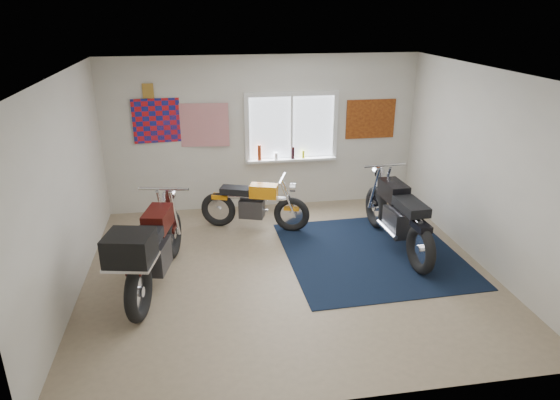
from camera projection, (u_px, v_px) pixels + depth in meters
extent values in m
plane|color=#9E896B|center=(288.00, 271.00, 6.96)|extent=(5.50, 5.50, 0.00)
plane|color=white|center=(289.00, 73.00, 5.98)|extent=(5.50, 5.50, 0.00)
plane|color=silver|center=(263.00, 134.00, 8.77)|extent=(5.50, 0.00, 5.50)
plane|color=silver|center=(341.00, 275.00, 4.17)|extent=(5.50, 0.00, 5.50)
plane|color=silver|center=(66.00, 191.00, 6.06)|extent=(0.00, 5.00, 5.00)
plane|color=silver|center=(484.00, 169.00, 6.89)|extent=(0.00, 5.00, 5.00)
cube|color=black|center=(371.00, 253.00, 7.44)|extent=(2.58, 2.67, 0.01)
cube|color=white|center=(291.00, 127.00, 8.80)|extent=(1.50, 0.02, 1.10)
cube|color=white|center=(292.00, 94.00, 8.57)|extent=(1.66, 0.06, 0.08)
cube|color=white|center=(291.00, 160.00, 9.00)|extent=(1.66, 0.06, 0.08)
cube|color=white|center=(247.00, 129.00, 8.66)|extent=(0.08, 0.06, 1.10)
cube|color=white|center=(335.00, 126.00, 8.90)|extent=(0.08, 0.06, 1.10)
cube|color=white|center=(291.00, 128.00, 8.78)|extent=(0.04, 0.06, 1.10)
cube|color=white|center=(292.00, 160.00, 8.93)|extent=(1.60, 0.16, 0.04)
cylinder|color=#933215|center=(259.00, 153.00, 8.78)|extent=(0.07, 0.07, 0.28)
cylinder|color=silver|center=(276.00, 156.00, 8.85)|extent=(0.06, 0.06, 0.12)
cylinder|color=black|center=(293.00, 153.00, 8.88)|extent=(0.06, 0.06, 0.22)
cylinder|color=yellow|center=(303.00, 154.00, 8.92)|extent=(0.05, 0.05, 0.14)
plane|color=red|center=(163.00, 121.00, 8.39)|extent=(1.00, 0.07, 1.00)
plane|color=red|center=(202.00, 125.00, 8.50)|extent=(0.90, 0.09, 0.90)
cube|color=#A4782F|center=(148.00, 91.00, 8.17)|extent=(0.18, 0.02, 0.24)
cube|color=#A54C14|center=(371.00, 119.00, 8.97)|extent=(0.90, 0.03, 0.70)
torus|color=black|center=(292.00, 214.00, 8.10)|extent=(0.59, 0.30, 0.59)
torus|color=black|center=(218.00, 210.00, 8.29)|extent=(0.59, 0.30, 0.59)
cylinder|color=white|center=(292.00, 214.00, 8.10)|extent=(0.12, 0.11, 0.10)
cylinder|color=white|center=(218.00, 210.00, 8.29)|extent=(0.12, 0.11, 0.10)
cylinder|color=white|center=(254.00, 197.00, 8.10)|extent=(1.07, 0.43, 0.08)
cube|color=#2E2E31|center=(252.00, 208.00, 8.18)|extent=(0.45, 0.36, 0.30)
cylinder|color=white|center=(254.00, 210.00, 8.34)|extent=(0.48, 0.22, 0.06)
cube|color=orange|center=(264.00, 191.00, 8.03)|extent=(0.49, 0.36, 0.21)
cube|color=black|center=(236.00, 190.00, 8.11)|extent=(0.54, 0.39, 0.11)
cube|color=orange|center=(220.00, 196.00, 8.20)|extent=(0.30, 0.22, 0.07)
cube|color=orange|center=(292.00, 208.00, 8.06)|extent=(0.27, 0.20, 0.04)
cylinder|color=white|center=(282.00, 178.00, 7.90)|extent=(0.21, 0.53, 0.03)
cylinder|color=white|center=(293.00, 187.00, 7.93)|extent=(0.13, 0.16, 0.14)
torus|color=black|center=(376.00, 207.00, 8.24)|extent=(0.18, 0.71, 0.70)
torus|color=black|center=(421.00, 249.00, 6.82)|extent=(0.18, 0.71, 0.70)
cylinder|color=white|center=(376.00, 207.00, 8.24)|extent=(0.12, 0.13, 0.12)
cylinder|color=white|center=(421.00, 249.00, 6.82)|extent=(0.12, 0.13, 0.12)
cylinder|color=white|center=(398.00, 205.00, 7.40)|extent=(0.18, 1.40, 0.10)
cube|color=#2E2E31|center=(399.00, 222.00, 7.44)|extent=(0.34, 0.52, 0.38)
cylinder|color=white|center=(387.00, 230.00, 7.45)|extent=(0.11, 0.62, 0.08)
cube|color=black|center=(394.00, 191.00, 7.53)|extent=(0.32, 0.57, 0.27)
cube|color=black|center=(411.00, 206.00, 7.00)|extent=(0.34, 0.63, 0.13)
cube|color=black|center=(421.00, 226.00, 6.75)|extent=(0.20, 0.34, 0.09)
cube|color=black|center=(377.00, 200.00, 8.19)|extent=(0.17, 0.32, 0.06)
cylinder|color=white|center=(385.00, 165.00, 7.77)|extent=(0.69, 0.08, 0.04)
cylinder|color=white|center=(378.00, 172.00, 8.03)|extent=(0.18, 0.12, 0.18)
torus|color=black|center=(172.00, 234.00, 7.23)|extent=(0.29, 0.74, 0.72)
torus|color=black|center=(139.00, 292.00, 5.79)|extent=(0.29, 0.74, 0.72)
cylinder|color=white|center=(172.00, 234.00, 7.23)|extent=(0.13, 0.14, 0.12)
cylinder|color=white|center=(139.00, 292.00, 5.79)|extent=(0.13, 0.14, 0.12)
cylinder|color=white|center=(155.00, 237.00, 6.39)|extent=(0.38, 1.39, 0.10)
cube|color=#2E2E31|center=(155.00, 256.00, 6.43)|extent=(0.41, 0.55, 0.38)
cylinder|color=white|center=(142.00, 263.00, 6.47)|extent=(0.20, 0.61, 0.08)
cube|color=#3B0D09|center=(158.00, 220.00, 6.52)|extent=(0.40, 0.60, 0.27)
cube|color=black|center=(145.00, 241.00, 5.98)|extent=(0.43, 0.66, 0.13)
cube|color=#3B0D09|center=(137.00, 266.00, 5.72)|extent=(0.24, 0.36, 0.09)
cube|color=#3B0D09|center=(171.00, 226.00, 7.19)|extent=(0.22, 0.34, 0.06)
cylinder|color=white|center=(163.00, 189.00, 6.76)|extent=(0.68, 0.18, 0.04)
cylinder|color=white|center=(169.00, 195.00, 7.04)|extent=(0.20, 0.15, 0.18)
cube|color=black|center=(130.00, 248.00, 5.46)|extent=(0.59, 0.56, 0.33)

